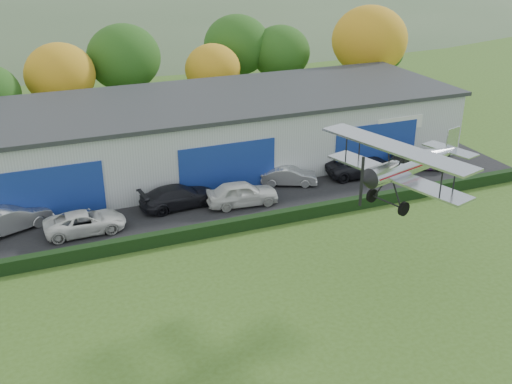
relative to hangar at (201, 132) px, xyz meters
name	(u,v)px	position (x,y,z in m)	size (l,w,h in m)	color
apron	(206,201)	(-2.00, -6.98, -2.63)	(48.00, 9.00, 0.05)	black
hedge	(229,226)	(-2.00, -11.78, -2.26)	(46.00, 0.60, 0.80)	black
hangar	(201,132)	(0.00, 0.00, 0.00)	(40.60, 12.60, 5.30)	#B2B7BC
tree_belt	(114,66)	(-4.15, 12.64, 2.95)	(75.70, 13.22, 10.12)	#3D2614
distant_hills	(25,64)	(-9.38, 112.02, -15.70)	(430.00, 196.00, 56.00)	#4C6642
car_1	(10,219)	(-14.35, -6.64, -1.80)	(1.71, 4.91, 1.62)	silver
car_2	(85,222)	(-10.16, -8.55, -1.93)	(2.24, 4.87, 1.35)	silver
car_3	(179,196)	(-3.90, -7.16, -1.85)	(2.11, 5.20, 1.51)	black
car_4	(242,193)	(0.13, -8.42, -1.78)	(1.94, 4.82, 1.64)	silver
car_5	(289,176)	(4.49, -6.45, -1.94)	(1.41, 4.05, 1.34)	silver
car_6	(361,166)	(10.21, -6.90, -1.87)	(2.44, 5.29, 1.47)	black
car_7	(421,160)	(15.31, -7.33, -1.94)	(1.87, 4.60, 1.33)	gray
biplane	(408,163)	(4.83, -19.61, 3.65)	(7.69, 8.70, 3.25)	silver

